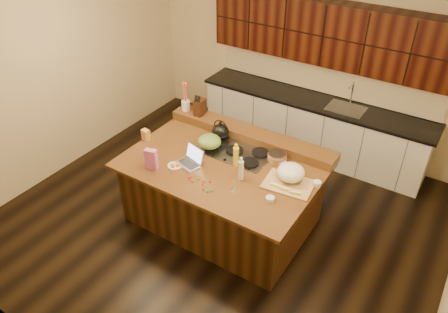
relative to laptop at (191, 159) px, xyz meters
The scene contains 36 objects.
room 0.53m from the laptop, 30.01° to the left, with size 5.52×5.02×2.72m.
island 0.64m from the laptop, 30.01° to the left, with size 2.40×1.60×0.92m.
back_ledge 0.94m from the laptop, 69.94° to the left, with size 2.40×0.30×0.12m, color black.
cooktop 0.59m from the laptop, 56.37° to the left, with size 0.92×0.52×0.05m.
back_counter 2.49m from the laptop, 75.49° to the left, with size 3.70×0.66×2.40m.
kettle 0.62m from the laptop, 87.78° to the left, with size 0.23×0.23×0.20m, color black.
green_bowl 0.36m from the laptop, 86.16° to the left, with size 0.31×0.31×0.17m, color #557A30.
laptop is the anchor object (origin of this frame).
oil_bottle 0.55m from the laptop, 25.67° to the left, with size 0.07×0.07×0.27m, color yellow.
vinegar_bottle 0.68m from the laptop, ahead, with size 0.06×0.06×0.25m, color silver.
wooden_tray 1.23m from the laptop, 14.57° to the left, with size 0.60×0.47×0.23m.
ramekin_a 1.15m from the laptop, ahead, with size 0.10×0.10×0.04m, color white.
ramekin_b 1.54m from the laptop, 16.29° to the left, with size 0.10×0.10×0.04m, color white.
ramekin_c 1.11m from the laptop, 31.01° to the left, with size 0.10×0.10×0.04m, color white.
strainer_bowl 1.06m from the laptop, 35.60° to the left, with size 0.24×0.24×0.09m, color #996B3F.
kitchen_timer 0.74m from the laptop, 12.42° to the right, with size 0.08×0.08×0.07m, color silver.
pink_bag 0.49m from the laptop, 133.49° to the right, with size 0.14×0.08×0.27m, color #C85E98.
candy_plate 0.22m from the laptop, 129.38° to the right, with size 0.18×0.18×0.01m, color white.
package_box 0.83m from the laptop, behind, with size 0.11×0.08×0.15m, color #D7924C.
utensil_crock 1.17m from the laptop, 130.06° to the left, with size 0.12×0.12×0.14m, color white.
knife_block 1.03m from the laptop, 119.24° to the left, with size 0.11×0.18×0.23m, color black.
gumdrop_0 0.34m from the laptop, 56.22° to the right, with size 0.02×0.02×0.02m, color red.
gumdrop_1 0.38m from the laptop, 52.30° to the right, with size 0.02×0.02×0.02m, color #198C26.
gumdrop_2 0.47m from the laptop, 38.08° to the right, with size 0.02×0.02×0.02m, color red.
gumdrop_3 0.61m from the laptop, 37.76° to the right, with size 0.02×0.02×0.02m, color #198C26.
gumdrop_4 0.56m from the laptop, 39.93° to the right, with size 0.02×0.02×0.02m, color red.
gumdrop_5 0.60m from the laptop, 35.33° to the right, with size 0.02×0.02×0.02m, color #198C26.
gumdrop_6 0.36m from the laptop, 42.01° to the right, with size 0.02×0.02×0.02m, color red.
gumdrop_7 0.36m from the laptop, 41.33° to the right, with size 0.02×0.02×0.02m, color #198C26.
gumdrop_8 0.46m from the laptop, 25.55° to the right, with size 0.02×0.02×0.02m, color red.
gumdrop_9 0.43m from the laptop, 35.03° to the right, with size 0.02×0.02×0.02m, color #198C26.
gumdrop_10 0.30m from the laptop, 54.23° to the right, with size 0.02×0.02×0.02m, color red.
gumdrop_11 0.62m from the laptop, 36.05° to the right, with size 0.02×0.02×0.02m, color #198C26.
gumdrop_12 0.32m from the laptop, 59.61° to the right, with size 0.02×0.02×0.02m, color red.
gumdrop_13 0.62m from the laptop, 31.93° to the right, with size 0.02×0.02×0.02m, color #198C26.
gumdrop_14 0.37m from the laptop, 55.85° to the right, with size 0.02×0.02×0.02m, color red.
Camera 1 is at (2.39, -3.66, 4.05)m, focal length 35.00 mm.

